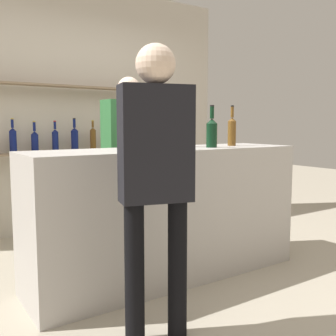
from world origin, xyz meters
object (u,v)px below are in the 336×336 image
object	(u,v)px
counter_bottle_0	(144,132)
counter_bottle_1	(232,131)
wine_glass	(124,134)
server_behind_counter	(130,151)
counter_bottle_2	(138,131)
customer_left	(156,168)
counter_bottle_4	(212,132)
cork_jar	(188,138)
counter_bottle_3	(159,130)

from	to	relation	value
counter_bottle_0	counter_bottle_1	xyz separation A→B (m)	(0.97, 0.16, 0.00)
wine_glass	server_behind_counter	xyz separation A→B (m)	(0.34, 0.55, -0.18)
counter_bottle_0	server_behind_counter	size ratio (longest dim) A/B	0.20
counter_bottle_2	wine_glass	size ratio (longest dim) A/B	2.24
customer_left	counter_bottle_1	bearing A→B (deg)	-43.80
counter_bottle_1	counter_bottle_2	size ratio (longest dim) A/B	0.98
counter_bottle_4	cork_jar	size ratio (longest dim) A/B	2.17
counter_bottle_1	counter_bottle_4	size ratio (longest dim) A/B	1.03
server_behind_counter	counter_bottle_3	bearing A→B (deg)	-15.48
wine_glass	customer_left	world-z (taller)	customer_left
cork_jar	customer_left	distance (m)	1.16
wine_glass	cork_jar	distance (m)	0.54
counter_bottle_3	cork_jar	world-z (taller)	counter_bottle_3
counter_bottle_3	customer_left	bearing A→B (deg)	-123.87
wine_glass	customer_left	bearing A→B (deg)	-107.63
counter_bottle_1	customer_left	world-z (taller)	customer_left
counter_bottle_4	counter_bottle_1	bearing A→B (deg)	17.86
counter_bottle_0	counter_bottle_4	distance (m)	0.66
cork_jar	customer_left	size ratio (longest dim) A/B	0.10
server_behind_counter	counter_bottle_0	bearing A→B (deg)	-23.76
counter_bottle_4	customer_left	bearing A→B (deg)	-145.40
counter_bottle_3	counter_bottle_1	bearing A→B (deg)	7.48
counter_bottle_4	cork_jar	bearing A→B (deg)	122.31
counter_bottle_2	counter_bottle_4	distance (m)	0.63
wine_glass	server_behind_counter	size ratio (longest dim) A/B	0.10
counter_bottle_3	customer_left	distance (m)	0.78
server_behind_counter	customer_left	world-z (taller)	server_behind_counter
counter_bottle_0	customer_left	bearing A→B (deg)	-114.49
counter_bottle_3	customer_left	size ratio (longest dim) A/B	0.23
cork_jar	counter_bottle_4	bearing A→B (deg)	-57.69
wine_glass	counter_bottle_3	bearing A→B (deg)	-68.31
counter_bottle_0	server_behind_counter	bearing A→B (deg)	67.76
counter_bottle_0	counter_bottle_4	bearing A→B (deg)	5.06
counter_bottle_3	wine_glass	world-z (taller)	counter_bottle_3
server_behind_counter	counter_bottle_4	bearing A→B (deg)	16.93
counter_bottle_2	customer_left	bearing A→B (deg)	-112.57
counter_bottle_0	wine_glass	size ratio (longest dim) A/B	2.08
counter_bottle_0	customer_left	distance (m)	0.66
counter_bottle_2	wine_glass	distance (m)	0.21
counter_bottle_2	counter_bottle_4	world-z (taller)	counter_bottle_2
counter_bottle_3	counter_bottle_2	bearing A→B (deg)	139.50
counter_bottle_0	cork_jar	size ratio (longest dim) A/B	2.12
counter_bottle_0	wine_glass	distance (m)	0.37
counter_bottle_3	server_behind_counter	xyz separation A→B (m)	(0.21, 0.86, -0.21)
counter_bottle_0	customer_left	size ratio (longest dim) A/B	0.20
counter_bottle_0	server_behind_counter	xyz separation A→B (m)	(0.37, 0.92, -0.20)
counter_bottle_1	wine_glass	bearing A→B (deg)	167.60
wine_glass	server_behind_counter	world-z (taller)	server_behind_counter
counter_bottle_0	counter_bottle_2	xyz separation A→B (m)	(0.04, 0.15, 0.00)
counter_bottle_3	cork_jar	size ratio (longest dim) A/B	2.36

